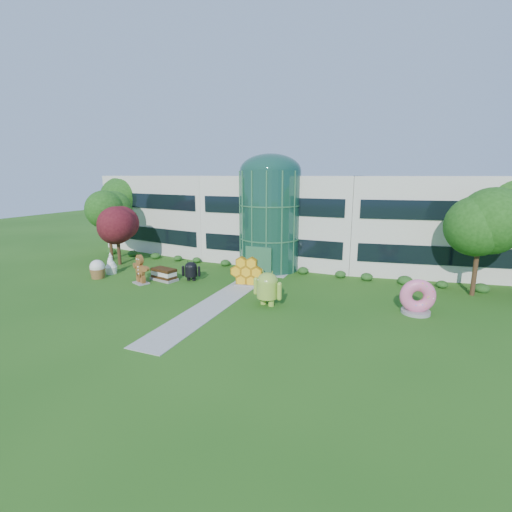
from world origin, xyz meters
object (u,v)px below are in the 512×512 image
at_px(android_green, 267,286).
at_px(donut, 417,296).
at_px(gingerbread, 140,269).
at_px(android_black, 191,270).

xyz_separation_m(android_green, donut, (10.14, 2.33, -0.19)).
bearing_deg(gingerbread, android_green, 19.23).
xyz_separation_m(donut, gingerbread, (-22.45, -1.40, 0.06)).
bearing_deg(gingerbread, donut, 27.12).
bearing_deg(android_black, android_green, -36.93).
distance_m(android_black, donut, 18.86).
height_order(android_green, android_black, android_green).
xyz_separation_m(android_black, donut, (18.83, -1.10, 0.23)).
height_order(android_black, gingerbread, gingerbread).
distance_m(android_green, android_black, 9.35).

